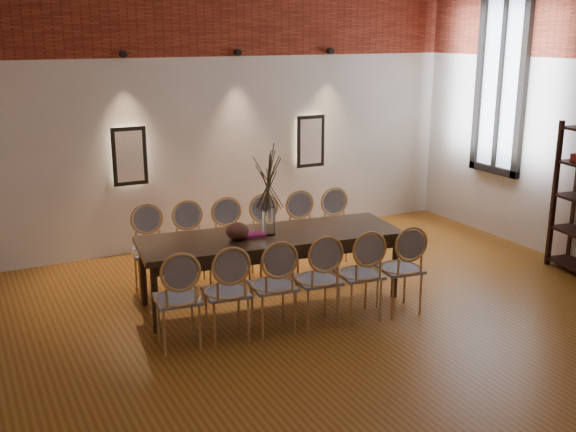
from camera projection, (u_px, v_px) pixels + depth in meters
name	position (u px, v px, depth m)	size (l,w,h in m)	color
floor	(363.00, 338.00, 6.44)	(7.00, 7.00, 0.02)	#9C5F1F
wall_back	(221.00, 95.00, 8.95)	(7.00, 0.10, 4.00)	silver
niche_left	(129.00, 156.00, 8.48)	(0.36, 0.06, 0.66)	#FFEAC6
niche_right	(310.00, 141.00, 9.62)	(0.36, 0.06, 0.66)	#FFEAC6
spot_fixture_left	(123.00, 54.00, 8.12)	(0.08, 0.08, 0.10)	black
spot_fixture_mid	(238.00, 52.00, 8.78)	(0.08, 0.08, 0.10)	black
spot_fixture_right	(330.00, 51.00, 9.39)	(0.08, 0.08, 0.10)	black
window_glass	(502.00, 82.00, 9.10)	(0.02, 0.78, 2.38)	silver
window_frame	(501.00, 82.00, 9.09)	(0.08, 0.90, 2.50)	black
window_mullion	(501.00, 82.00, 9.09)	(0.06, 0.06, 2.40)	black
dining_table	(271.00, 268.00, 7.20)	(2.76, 0.89, 0.75)	#382515
chair_near_a	(178.00, 298.00, 6.13)	(0.44, 0.44, 0.94)	tan
chair_near_b	(226.00, 292.00, 6.28)	(0.44, 0.44, 0.94)	tan
chair_near_c	(273.00, 286.00, 6.44)	(0.44, 0.44, 0.94)	tan
chair_near_d	(317.00, 280.00, 6.59)	(0.44, 0.44, 0.94)	tan
chair_near_e	(359.00, 274.00, 6.75)	(0.44, 0.44, 0.94)	tan
chair_near_f	(400.00, 268.00, 6.90)	(0.44, 0.44, 0.94)	tan
chair_far_a	(151.00, 251.00, 7.44)	(0.44, 0.44, 0.94)	tan
chair_far_b	(192.00, 247.00, 7.59)	(0.44, 0.44, 0.94)	tan
chair_far_c	(232.00, 242.00, 7.75)	(0.44, 0.44, 0.94)	tan
chair_far_d	(269.00, 238.00, 7.90)	(0.44, 0.44, 0.94)	tan
chair_far_e	(306.00, 234.00, 8.06)	(0.44, 0.44, 0.94)	tan
chair_far_f	(341.00, 230.00, 8.21)	(0.44, 0.44, 0.94)	tan
vase	(269.00, 221.00, 7.05)	(0.14, 0.14, 0.30)	silver
dried_branches	(268.00, 179.00, 6.93)	(0.50, 0.50, 0.70)	#49402A
bowl	(237.00, 231.00, 6.90)	(0.24, 0.24, 0.18)	#582F24
book	(253.00, 234.00, 7.04)	(0.26, 0.18, 0.03)	#931C58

